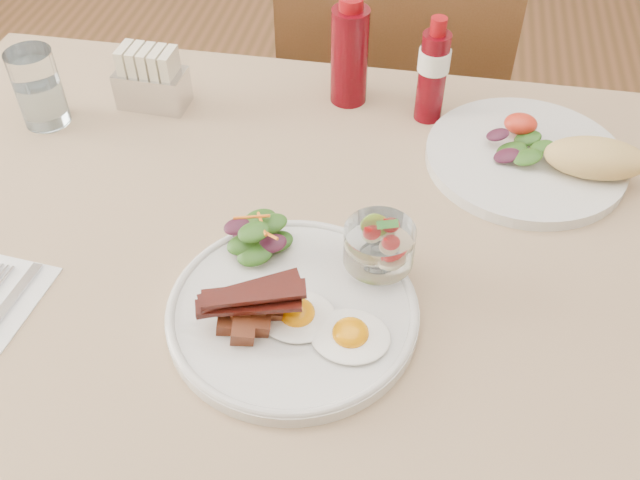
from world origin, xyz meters
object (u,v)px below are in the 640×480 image
chair_far (392,108)px  hot_sauce_bottle (433,72)px  ketchup_bottle (350,54)px  sugar_caddy (151,81)px  main_plate (293,312)px  table (345,309)px  fruit_cup (379,245)px  water_glass (40,92)px  second_plate (542,157)px

chair_far → hot_sauce_bottle: size_ratio=5.81×
ketchup_bottle → sugar_caddy: bearing=-167.1°
main_plate → sugar_caddy: bearing=128.2°
table → chair_far: 0.68m
chair_far → ketchup_bottle: (-0.05, -0.32, 0.30)m
hot_sauce_bottle → fruit_cup: bearing=-95.8°
hot_sauce_bottle → sugar_caddy: 0.42m
hot_sauce_bottle → sugar_caddy: hot_sauce_bottle is taller
sugar_caddy → water_glass: 0.16m
fruit_cup → ketchup_bottle: bearing=103.6°
chair_far → water_glass: bearing=-136.5°
fruit_cup → second_plate: (0.20, 0.25, -0.04)m
table → hot_sauce_bottle: hot_sauce_bottle is taller
main_plate → water_glass: 0.53m
main_plate → ketchup_bottle: size_ratio=1.70×
ketchup_bottle → hot_sauce_bottle: bearing=-11.9°
table → sugar_caddy: 0.46m
main_plate → fruit_cup: 0.12m
main_plate → second_plate: (0.28, 0.32, 0.01)m
hot_sauce_bottle → water_glass: size_ratio=1.41×
main_plate → second_plate: second_plate is taller
second_plate → water_glass: water_glass is taller
fruit_cup → hot_sauce_bottle: size_ratio=0.51×
table → ketchup_bottle: size_ratio=8.06×
table → second_plate: bearing=43.7°
table → chair_far: bearing=90.0°
main_plate → chair_far: bearing=86.5°
main_plate → second_plate: size_ratio=0.96×
second_plate → water_glass: bearing=-178.6°
ketchup_bottle → water_glass: (-0.43, -0.14, -0.03)m
ketchup_bottle → sugar_caddy: (-0.29, -0.07, -0.04)m
water_glass → table: bearing=-23.4°
table → ketchup_bottle: bearing=98.2°
table → sugar_caddy: bearing=140.7°
ketchup_bottle → hot_sauce_bottle: size_ratio=1.03×
chair_far → second_plate: (0.24, -0.44, 0.25)m
second_plate → table: bearing=-136.3°
ketchup_bottle → fruit_cup: bearing=-76.4°
second_plate → ketchup_bottle: size_ratio=1.76×
second_plate → ketchup_bottle: (-0.28, 0.12, 0.06)m
table → chair_far: (0.00, 0.66, -0.14)m
water_glass → fruit_cup: bearing=-24.1°
second_plate → water_glass: size_ratio=2.56×
main_plate → hot_sauce_bottle: hot_sauce_bottle is taller
water_glass → hot_sauce_bottle: bearing=11.2°
table → sugar_caddy: sugar_caddy is taller
ketchup_bottle → second_plate: bearing=-22.6°
table → water_glass: size_ratio=11.70×
hot_sauce_bottle → water_glass: (-0.55, -0.11, -0.03)m
main_plate → sugar_caddy: (-0.29, 0.37, 0.03)m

